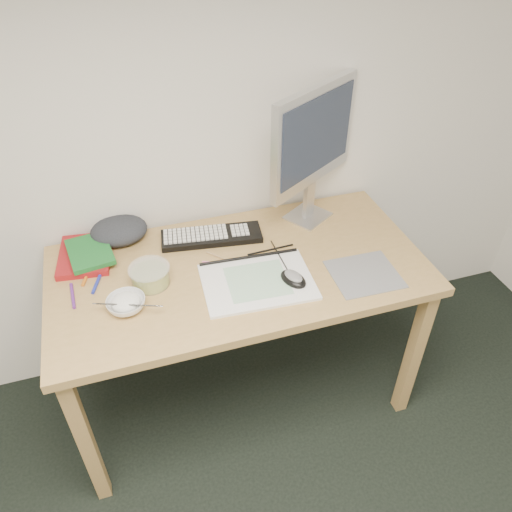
{
  "coord_description": "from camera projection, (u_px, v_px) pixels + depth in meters",
  "views": [
    {
      "loc": [
        -0.24,
        0.05,
        1.95
      ],
      "look_at": [
        0.18,
        1.38,
        0.83
      ],
      "focal_mm": 35.0,
      "sensor_mm": 36.0,
      "label": 1
    }
  ],
  "objects": [
    {
      "name": "marker_purple",
      "position": [
        73.0,
        296.0,
        1.73
      ],
      "size": [
        0.02,
        0.13,
        0.01
      ],
      "primitive_type": "cylinder",
      "rotation": [
        0.0,
        1.57,
        1.63
      ],
      "color": "#5B2381",
      "rests_on": "desk"
    },
    {
      "name": "desk",
      "position": [
        240.0,
        283.0,
        1.92
      ],
      "size": [
        1.4,
        0.7,
        0.75
      ],
      "color": "tan",
      "rests_on": "ground"
    },
    {
      "name": "monitor",
      "position": [
        314.0,
        140.0,
        1.91
      ],
      "size": [
        0.43,
        0.28,
        0.56
      ],
      "rotation": [
        0.0,
        0.0,
        0.56
      ],
      "color": "silver",
      "rests_on": "desk"
    },
    {
      "name": "rice_bowl",
      "position": [
        126.0,
        304.0,
        1.68
      ],
      "size": [
        0.15,
        0.15,
        0.04
      ],
      "primitive_type": "imported",
      "rotation": [
        0.0,
        0.0,
        0.11
      ],
      "color": "white",
      "rests_on": "desk"
    },
    {
      "name": "fruit_tub",
      "position": [
        150.0,
        276.0,
        1.77
      ],
      "size": [
        0.16,
        0.16,
        0.07
      ],
      "primitive_type": "cylinder",
      "rotation": [
        0.0,
        0.0,
        -0.1
      ],
      "color": "gold",
      "rests_on": "desk"
    },
    {
      "name": "book_red",
      "position": [
        85.0,
        255.0,
        1.9
      ],
      "size": [
        0.22,
        0.27,
        0.03
      ],
      "primitive_type": "cube",
      "rotation": [
        0.0,
        0.0,
        -0.13
      ],
      "color": "maroon",
      "rests_on": "desk"
    },
    {
      "name": "cloth_lump",
      "position": [
        119.0,
        231.0,
        1.98
      ],
      "size": [
        0.19,
        0.16,
        0.08
      ],
      "primitive_type": "ellipsoid",
      "rotation": [
        0.0,
        0.0,
        -0.03
      ],
      "color": "#23252A",
      "rests_on": "desk"
    },
    {
      "name": "pencil_black",
      "position": [
        271.0,
        250.0,
        1.94
      ],
      "size": [
        0.19,
        0.02,
        0.01
      ],
      "primitive_type": "cylinder",
      "rotation": [
        0.0,
        1.57,
        0.04
      ],
      "color": "black",
      "rests_on": "desk"
    },
    {
      "name": "chopsticks",
      "position": [
        128.0,
        305.0,
        1.65
      ],
      "size": [
        0.22,
        0.09,
        0.02
      ],
      "primitive_type": "cylinder",
      "rotation": [
        0.0,
        1.57,
        -0.36
      ],
      "color": "#B1B1B3",
      "rests_on": "rice_bowl"
    },
    {
      "name": "pencil_pink",
      "position": [
        223.0,
        263.0,
        1.88
      ],
      "size": [
        0.15,
        0.07,
        0.01
      ],
      "primitive_type": "cylinder",
      "rotation": [
        0.0,
        1.57,
        -0.41
      ],
      "color": "pink",
      "rests_on": "desk"
    },
    {
      "name": "mouse",
      "position": [
        293.0,
        276.0,
        1.78
      ],
      "size": [
        0.11,
        0.13,
        0.04
      ],
      "primitive_type": "ellipsoid",
      "rotation": [
        0.0,
        0.0,
        0.38
      ],
      "color": "black",
      "rests_on": "sketchpad"
    },
    {
      "name": "mousepad",
      "position": [
        364.0,
        274.0,
        1.83
      ],
      "size": [
        0.25,
        0.23,
        0.0
      ],
      "primitive_type": "cube",
      "rotation": [
        0.0,
        0.0,
        -0.03
      ],
      "color": "gray",
      "rests_on": "desk"
    },
    {
      "name": "keyboard",
      "position": [
        212.0,
        236.0,
        2.0
      ],
      "size": [
        0.41,
        0.18,
        0.02
      ],
      "primitive_type": "cube",
      "rotation": [
        0.0,
        0.0,
        -0.14
      ],
      "color": "black",
      "rests_on": "desk"
    },
    {
      "name": "sketchpad",
      "position": [
        258.0,
        282.0,
        1.79
      ],
      "size": [
        0.41,
        0.3,
        0.01
      ],
      "primitive_type": "cube",
      "rotation": [
        0.0,
        0.0,
        -0.06
      ],
      "color": "white",
      "rests_on": "desk"
    },
    {
      "name": "pencil_tan",
      "position": [
        226.0,
        260.0,
        1.89
      ],
      "size": [
        0.13,
        0.14,
        0.01
      ],
      "primitive_type": "cylinder",
      "rotation": [
        0.0,
        1.57,
        -0.85
      ],
      "color": "tan",
      "rests_on": "desk"
    },
    {
      "name": "book_green",
      "position": [
        90.0,
        252.0,
        1.88
      ],
      "size": [
        0.18,
        0.23,
        0.02
      ],
      "primitive_type": "cube",
      "rotation": [
        0.0,
        0.0,
        0.14
      ],
      "color": "#196527",
      "rests_on": "book_red"
    },
    {
      "name": "marker_blue",
      "position": [
        98.0,
        281.0,
        1.8
      ],
      "size": [
        0.05,
        0.13,
        0.01
      ],
      "primitive_type": "cylinder",
      "rotation": [
        0.0,
        1.57,
        1.24
      ],
      "color": "#1E2BA6",
      "rests_on": "desk"
    },
    {
      "name": "marker_orange",
      "position": [
        88.0,
        274.0,
        1.83
      ],
      "size": [
        0.05,
        0.12,
        0.01
      ],
      "primitive_type": "cylinder",
      "rotation": [
        0.0,
        1.57,
        1.25
      ],
      "color": "orange",
      "rests_on": "desk"
    }
  ]
}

